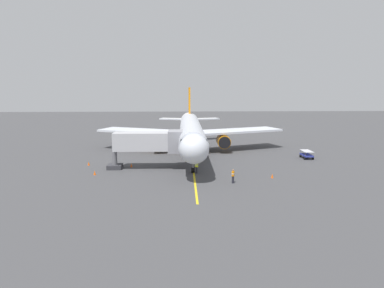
# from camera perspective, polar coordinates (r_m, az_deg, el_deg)

# --- Properties ---
(ground_plane) EXTENTS (220.00, 220.00, 0.00)m
(ground_plane) POSITION_cam_1_polar(r_m,az_deg,el_deg) (57.77, -1.16, -1.68)
(ground_plane) COLOR #424244
(apron_lead_in_line) EXTENTS (0.94, 40.00, 0.01)m
(apron_lead_in_line) POSITION_cam_1_polar(r_m,az_deg,el_deg) (52.15, 0.06, -2.89)
(apron_lead_in_line) COLOR yellow
(apron_lead_in_line) RESTS_ON ground
(airplane) EXTENTS (34.80, 40.26, 11.50)m
(airplane) POSITION_cam_1_polar(r_m,az_deg,el_deg) (57.66, -0.20, 2.33)
(airplane) COLOR silver
(airplane) RESTS_ON ground
(jet_bridge) EXTENTS (11.43, 3.25, 5.40)m
(jet_bridge) POSITION_cam_1_polar(r_m,az_deg,el_deg) (46.70, -6.51, 0.29)
(jet_bridge) COLOR #B7B7BC
(jet_bridge) RESTS_ON ground
(ground_crew_marshaller) EXTENTS (0.47, 0.44, 1.71)m
(ground_crew_marshaller) POSITION_cam_1_polar(r_m,az_deg,el_deg) (44.21, 0.78, -3.97)
(ground_crew_marshaller) COLOR #23232D
(ground_crew_marshaller) RESTS_ON ground
(ground_crew_wing_walker) EXTENTS (0.40, 0.47, 1.71)m
(ground_crew_wing_walker) POSITION_cam_1_polar(r_m,az_deg,el_deg) (39.99, 7.07, -5.49)
(ground_crew_wing_walker) COLOR #23232D
(ground_crew_wing_walker) RESTS_ON ground
(baggage_cart_near_nose) EXTENTS (1.56, 2.61, 1.27)m
(baggage_cart_near_nose) POSITION_cam_1_polar(r_m,az_deg,el_deg) (56.82, 19.13, -1.72)
(baggage_cart_near_nose) COLOR #2D3899
(baggage_cart_near_nose) RESTS_ON ground
(safety_cone_nose_left) EXTENTS (0.32, 0.32, 0.55)m
(safety_cone_nose_left) POSITION_cam_1_polar(r_m,az_deg,el_deg) (51.29, -17.36, -3.22)
(safety_cone_nose_left) COLOR #F2590F
(safety_cone_nose_left) RESTS_ON ground
(safety_cone_nose_right) EXTENTS (0.32, 0.32, 0.55)m
(safety_cone_nose_right) POSITION_cam_1_polar(r_m,az_deg,el_deg) (48.73, -10.41, -3.60)
(safety_cone_nose_right) COLOR #F2590F
(safety_cone_nose_right) RESTS_ON ground
(safety_cone_wing_port) EXTENTS (0.32, 0.32, 0.55)m
(safety_cone_wing_port) POSITION_cam_1_polar(r_m,az_deg,el_deg) (45.41, -16.41, -4.79)
(safety_cone_wing_port) COLOR #F2590F
(safety_cone_wing_port) RESTS_ON ground
(safety_cone_wing_starboard) EXTENTS (0.32, 0.32, 0.55)m
(safety_cone_wing_starboard) POSITION_cam_1_polar(r_m,az_deg,el_deg) (43.31, 13.65, -5.36)
(safety_cone_wing_starboard) COLOR #F2590F
(safety_cone_wing_starboard) RESTS_ON ground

